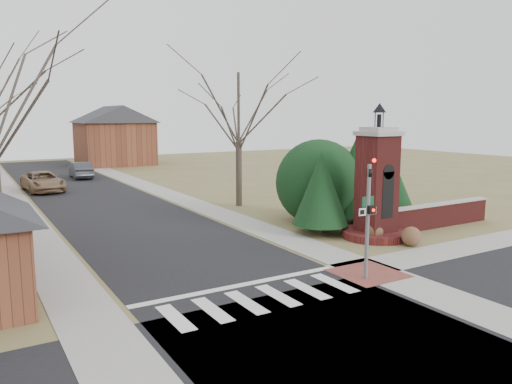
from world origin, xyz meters
TOP-DOWN VIEW (x-y plane):
  - ground at (0.00, 0.00)m, footprint 120.00×120.00m
  - main_street at (0.00, 22.00)m, footprint 8.00×70.00m
  - cross_street at (0.00, -3.00)m, footprint 120.00×8.00m
  - crosswalk_zone at (0.00, 0.80)m, footprint 8.00×2.20m
  - stop_bar at (0.00, 2.30)m, footprint 8.00×0.35m
  - sidewalk_right_main at (5.20, 22.00)m, footprint 2.00×60.00m
  - sidewalk_left at (-5.20, 22.00)m, footprint 2.00×60.00m
  - curb_apron at (4.80, 1.00)m, footprint 2.40×2.40m
  - traffic_signal_pole at (4.30, 0.57)m, footprint 0.28×0.41m
  - sign_post at (5.59, 1.99)m, footprint 0.90×0.07m
  - brick_gate_monument at (9.00, 4.99)m, footprint 3.20×3.20m
  - brick_garden_wall at (13.50, 5.00)m, footprint 7.50×0.50m
  - house_distant_right at (7.99, 47.99)m, footprint 8.80×8.80m
  - evergreen_near at (7.20, 7.00)m, footprint 2.80×2.80m
  - evergreen_mid at (10.50, 8.20)m, footprint 3.40×3.40m
  - evergreen_far at (12.50, 7.20)m, footprint 2.40×2.40m
  - evergreen_mass at (9.00, 9.50)m, footprint 4.80×4.80m
  - bare_tree_3 at (7.50, 16.00)m, footprint 7.00×7.00m
  - pickup_truck at (-2.67, 29.30)m, footprint 2.92×5.71m
  - distant_car at (1.60, 36.31)m, footprint 1.83×4.76m
  - dry_shrub_left at (8.55, 4.60)m, footprint 0.88×0.88m
  - dry_shrub_right at (9.30, 3.00)m, footprint 0.90×0.90m

SIDE VIEW (x-z plane):
  - ground at x=0.00m, z-range 0.00..0.00m
  - main_street at x=0.00m, z-range 0.00..0.01m
  - cross_street at x=0.00m, z-range 0.00..0.01m
  - crosswalk_zone at x=0.00m, z-range 0.00..0.02m
  - stop_bar at x=0.00m, z-range 0.00..0.02m
  - sidewalk_right_main at x=5.20m, z-range 0.00..0.02m
  - sidewalk_left at x=-5.20m, z-range 0.00..0.02m
  - curb_apron at x=4.80m, z-range 0.00..0.02m
  - dry_shrub_left at x=8.55m, z-range 0.00..0.88m
  - dry_shrub_right at x=9.30m, z-range 0.00..0.90m
  - brick_garden_wall at x=13.50m, z-range 0.01..1.31m
  - pickup_truck at x=-2.67m, z-range 0.00..1.54m
  - distant_car at x=1.60m, z-range 0.00..1.55m
  - evergreen_far at x=12.50m, z-range 0.25..3.55m
  - sign_post at x=5.59m, z-range 0.57..3.32m
  - brick_gate_monument at x=9.00m, z-range -1.07..5.40m
  - evergreen_near at x=7.20m, z-range 0.25..4.35m
  - evergreen_mass at x=9.00m, z-range 0.00..4.80m
  - traffic_signal_pole at x=4.30m, z-range 0.34..4.84m
  - evergreen_mid at x=10.50m, z-range 0.25..4.95m
  - house_distant_right at x=7.99m, z-range 0.00..7.30m
  - bare_tree_3 at x=7.50m, z-range 1.84..11.54m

